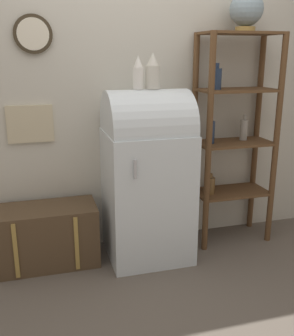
{
  "coord_description": "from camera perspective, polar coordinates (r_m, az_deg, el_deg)",
  "views": [
    {
      "loc": [
        -0.81,
        -2.61,
        1.61
      ],
      "look_at": [
        -0.0,
        0.25,
        0.75
      ],
      "focal_mm": 42.0,
      "sensor_mm": 36.0,
      "label": 1
    }
  ],
  "objects": [
    {
      "name": "vase_center",
      "position": [
        2.99,
        0.84,
        13.71
      ],
      "size": [
        0.11,
        0.11,
        0.26
      ],
      "color": "beige",
      "rests_on": "refrigerator"
    },
    {
      "name": "vase_left",
      "position": [
        2.96,
        -1.29,
        13.54
      ],
      "size": [
        0.08,
        0.08,
        0.25
      ],
      "color": "white",
      "rests_on": "refrigerator"
    },
    {
      "name": "wall_back",
      "position": [
        3.29,
        -1.64,
        11.71
      ],
      "size": [
        7.0,
        0.09,
        2.7
      ],
      "color": "beige",
      "rests_on": "ground_plane"
    },
    {
      "name": "refrigerator",
      "position": [
        3.1,
        0.02,
        -0.72
      ],
      "size": [
        0.64,
        0.64,
        1.36
      ],
      "color": "silver",
      "rests_on": "ground_plane"
    },
    {
      "name": "suitcase_trunk",
      "position": [
        3.23,
        -14.47,
        -9.5
      ],
      "size": [
        0.8,
        0.4,
        0.47
      ],
      "color": "brown",
      "rests_on": "ground_plane"
    },
    {
      "name": "shelf_unit",
      "position": [
        3.41,
        12.43,
        5.46
      ],
      "size": [
        0.66,
        0.36,
        1.78
      ],
      "color": "brown",
      "rests_on": "ground_plane"
    },
    {
      "name": "globe",
      "position": [
        3.42,
        14.24,
        21.35
      ],
      "size": [
        0.26,
        0.26,
        0.3
      ],
      "color": "#AD8942",
      "rests_on": "shelf_unit"
    },
    {
      "name": "ground_plane",
      "position": [
        3.17,
        1.28,
        -14.3
      ],
      "size": [
        12.0,
        12.0,
        0.0
      ],
      "primitive_type": "plane",
      "color": "#60564C"
    }
  ]
}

